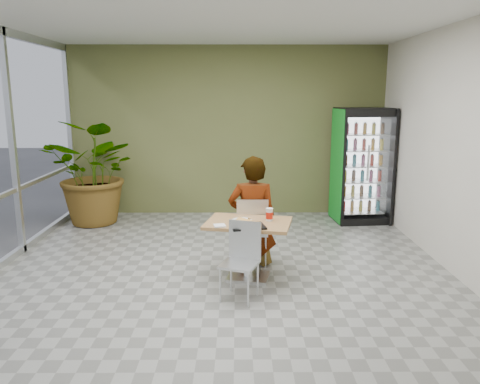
# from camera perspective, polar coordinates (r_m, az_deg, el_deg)

# --- Properties ---
(ground) EXTENTS (7.00, 7.00, 0.00)m
(ground) POSITION_cam_1_polar(r_m,az_deg,el_deg) (5.96, -2.27, -10.89)
(ground) COLOR gray
(ground) RESTS_ON ground
(room_envelope) EXTENTS (6.00, 7.00, 3.20)m
(room_envelope) POSITION_cam_1_polar(r_m,az_deg,el_deg) (5.54, -2.40, 4.57)
(room_envelope) COLOR silver
(room_envelope) RESTS_ON ground
(dining_table) EXTENTS (1.16, 0.92, 0.75)m
(dining_table) POSITION_cam_1_polar(r_m,az_deg,el_deg) (5.88, 1.02, -5.63)
(dining_table) COLOR #B47E4D
(dining_table) RESTS_ON ground
(chair_far) EXTENTS (0.42, 0.43, 0.94)m
(chair_far) POSITION_cam_1_polar(r_m,az_deg,el_deg) (6.32, 1.51, -4.20)
(chair_far) COLOR silver
(chair_far) RESTS_ON ground
(chair_near) EXTENTS (0.50, 0.50, 0.88)m
(chair_near) POSITION_cam_1_polar(r_m,az_deg,el_deg) (5.39, 0.26, -7.52)
(chair_near) COLOR silver
(chair_near) RESTS_ON ground
(seated_woman) EXTENTS (0.67, 0.44, 1.81)m
(seated_woman) POSITION_cam_1_polar(r_m,az_deg,el_deg) (6.36, 1.51, -3.65)
(seated_woman) COLOR black
(seated_woman) RESTS_ON ground
(pizza_plate) EXTENTS (0.34, 0.25, 0.03)m
(pizza_plate) POSITION_cam_1_polar(r_m,az_deg,el_deg) (5.85, 0.22, -3.37)
(pizza_plate) COLOR white
(pizza_plate) RESTS_ON dining_table
(soda_cup) EXTENTS (0.09, 0.09, 0.16)m
(soda_cup) POSITION_cam_1_polar(r_m,az_deg,el_deg) (5.84, 3.59, -2.78)
(soda_cup) COLOR white
(soda_cup) RESTS_ON dining_table
(napkin_stack) EXTENTS (0.16, 0.16, 0.02)m
(napkin_stack) POSITION_cam_1_polar(r_m,az_deg,el_deg) (5.61, -2.50, -4.11)
(napkin_stack) COLOR white
(napkin_stack) RESTS_ON dining_table
(cafeteria_tray) EXTENTS (0.45, 0.37, 0.02)m
(cafeteria_tray) POSITION_cam_1_polar(r_m,az_deg,el_deg) (5.56, 0.95, -4.23)
(cafeteria_tray) COLOR black
(cafeteria_tray) RESTS_ON dining_table
(beverage_fridge) EXTENTS (1.01, 0.81, 2.07)m
(beverage_fridge) POSITION_cam_1_polar(r_m,az_deg,el_deg) (8.76, 14.65, 3.13)
(beverage_fridge) COLOR black
(beverage_fridge) RESTS_ON ground
(potted_plant) EXTENTS (2.09, 1.95, 1.87)m
(potted_plant) POSITION_cam_1_polar(r_m,az_deg,el_deg) (8.72, -17.06, 2.31)
(potted_plant) COLOR #376829
(potted_plant) RESTS_ON ground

